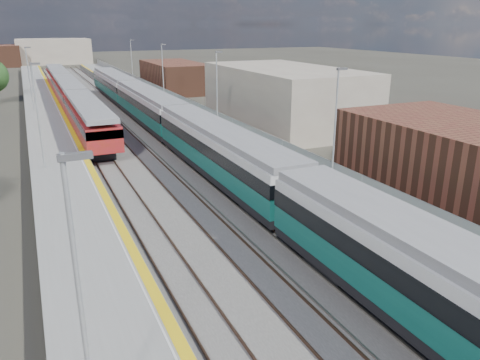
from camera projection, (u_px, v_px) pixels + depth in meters
ground at (136, 127)px, 52.36m from camera, size 320.00×320.00×0.00m
ballast_bed at (112, 125)px, 53.63m from camera, size 10.50×155.00×0.06m
tracks at (115, 121)px, 55.29m from camera, size 8.96×160.00×0.17m
platform_right at (175, 115)px, 56.41m from camera, size 4.70×155.00×8.52m
platform_left at (48, 126)px, 50.81m from camera, size 4.30×155.00×8.52m
green_train at (178, 124)px, 42.61m from camera, size 3.08×85.55×3.39m
red_train at (69, 93)px, 62.96m from camera, size 2.95×59.88×3.73m
tree_d at (245, 78)px, 69.75m from camera, size 4.02×4.02×5.44m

